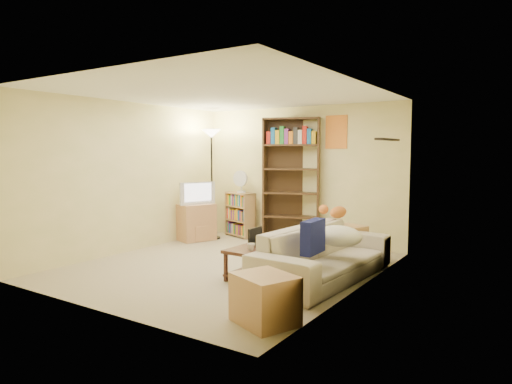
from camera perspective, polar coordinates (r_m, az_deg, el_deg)
room at (r=6.58m, az=-3.64°, el=4.60°), size 4.50×4.54×2.52m
sofa at (r=6.10m, az=8.56°, el=-7.62°), size 2.46×1.20×0.69m
navy_pillow at (r=5.54m, az=7.14°, el=-5.57°), size 0.15×0.46×0.41m
cream_blanket at (r=6.02m, az=10.27°, el=-5.42°), size 0.63×0.45×0.27m
tabby_cat at (r=6.95m, az=9.92°, el=-2.44°), size 0.54×0.22×0.19m
coffee_table at (r=6.15m, az=0.19°, el=-8.18°), size 0.54×0.94×0.41m
laptop at (r=6.21m, az=0.92°, el=-6.52°), size 0.42×0.31×0.03m
laptop_screen at (r=6.27m, az=-0.11°, el=-5.41°), size 0.02×0.31×0.21m
mug at (r=5.88m, az=-0.62°, el=-6.88°), size 0.16×0.16×0.09m
tv_remote at (r=6.32m, az=2.56°, el=-6.37°), size 0.09×0.17×0.02m
tv_stand at (r=8.75m, az=-7.49°, el=-3.75°), size 0.66×0.77×0.69m
television at (r=8.68m, az=-7.53°, el=-0.12°), size 0.79×0.59×0.42m
tall_bookshelf at (r=8.35m, az=4.46°, el=1.82°), size 1.08×0.67×2.29m
short_bookshelf at (r=9.03m, az=-2.02°, el=-2.83°), size 0.73×0.48×0.87m
desk_fan at (r=8.90m, az=-1.94°, el=1.39°), size 0.31×0.17×0.44m
floor_lamp at (r=8.75m, az=-5.59°, el=5.00°), size 0.36×0.36×2.10m
side_table at (r=7.28m, az=11.35°, el=-6.21°), size 0.59×0.59×0.53m
end_cabinet at (r=4.56m, az=1.11°, el=-13.24°), size 0.72×0.67×0.48m
book_stacks at (r=8.21m, az=6.60°, el=-6.10°), size 1.01×0.20×0.22m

